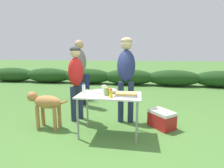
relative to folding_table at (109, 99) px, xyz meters
The scene contains 17 objects.
ground_plane 0.66m from the folding_table, ahead, with size 60.00×60.00×0.00m, color #477533.
shrub_hedge 5.12m from the folding_table, 90.00° to the left, with size 14.40×0.90×0.71m.
folding_table is the anchor object (origin of this frame).
food_tray 0.32m from the folding_table, 10.11° to the right, with size 0.39×0.23×0.06m.
plate_stack 0.27m from the folding_table, 151.84° to the left, with size 0.23×0.23×0.04m, color white.
mixing_bowl 0.18m from the folding_table, 86.89° to the left, with size 0.22×0.22×0.08m, color silver.
paper_cup_stack 0.19m from the folding_table, 157.56° to the right, with size 0.08×0.08×0.17m, color white.
mustard_bottle 0.26m from the folding_table, 72.69° to the right, with size 0.06×0.06×0.16m.
beer_bottle 0.15m from the folding_table, 84.98° to the right, with size 0.06×0.06×0.13m.
mayo_bottle 0.51m from the folding_table, behind, with size 0.06×0.06×0.20m.
relish_jar 0.19m from the folding_table, 103.57° to the right, with size 0.06×0.06×0.15m.
standing_person_in_red_jacket 0.91m from the folding_table, 73.29° to the left, with size 0.42×0.55×1.78m.
standing_person_in_gray_fleece 2.05m from the folding_table, 123.84° to the left, with size 0.40×0.32×1.80m.
standing_person_in_navy_coat 1.06m from the folding_table, 144.57° to the left, with size 0.40×0.43×1.59m.
dog 1.29m from the folding_table, behind, with size 0.91×0.31×0.71m.
camp_chair_green_behind_table 2.51m from the folding_table, 119.94° to the left, with size 0.63×0.70×0.83m.
cooler_box 1.18m from the folding_table, 25.43° to the left, with size 0.55×0.57×0.34m.
Camera 1 is at (0.52, -2.92, 1.46)m, focal length 28.00 mm.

